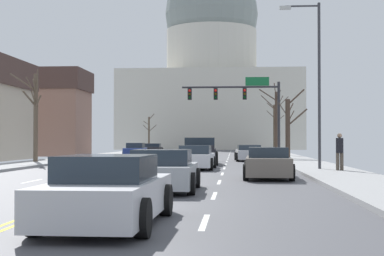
# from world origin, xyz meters

# --- Properties ---
(ground) EXTENTS (20.00, 180.00, 0.20)m
(ground) POSITION_xyz_m (0.00, -0.00, 0.02)
(ground) COLOR #4A4A4F
(signal_gantry) EXTENTS (7.91, 0.41, 6.48)m
(signal_gantry) POSITION_xyz_m (4.73, 17.24, 4.80)
(signal_gantry) COLOR #28282D
(signal_gantry) RESTS_ON ground
(street_lamp_right) EXTENTS (1.99, 0.24, 8.14)m
(street_lamp_right) POSITION_xyz_m (7.96, -1.01, 4.90)
(street_lamp_right) COLOR #333338
(street_lamp_right) RESTS_ON ground
(capitol_building) EXTENTS (30.46, 20.56, 34.23)m
(capitol_building) POSITION_xyz_m (0.00, 72.31, 13.07)
(capitol_building) COLOR beige
(capitol_building) RESTS_ON ground
(sedan_near_00) EXTENTS (2.15, 4.69, 1.18)m
(sedan_near_00) POSITION_xyz_m (5.10, 13.41, 0.57)
(sedan_near_00) COLOR silver
(sedan_near_00) RESTS_ON ground
(pickup_truck_near_01) EXTENTS (2.44, 5.36, 1.69)m
(pickup_truck_near_01) POSITION_xyz_m (1.85, 6.96, 0.75)
(pickup_truck_near_01) COLOR black
(pickup_truck_near_01) RESTS_ON ground
(sedan_near_02) EXTENTS (2.02, 4.62, 1.26)m
(sedan_near_02) POSITION_xyz_m (2.03, 0.81, 0.60)
(sedan_near_02) COLOR silver
(sedan_near_02) RESTS_ON ground
(sedan_near_03) EXTENTS (2.06, 4.64, 1.25)m
(sedan_near_03) POSITION_xyz_m (5.40, -6.28, 0.60)
(sedan_near_03) COLOR #6B6056
(sedan_near_03) RESTS_ON ground
(sedan_near_04) EXTENTS (2.10, 4.22, 1.26)m
(sedan_near_04) POSITION_xyz_m (1.92, -12.39, 0.58)
(sedan_near_04) COLOR #9EA3A8
(sedan_near_04) RESTS_ON ground
(sedan_near_05) EXTENTS (2.00, 4.47, 1.27)m
(sedan_near_05) POSITION_xyz_m (1.78, -19.42, 0.59)
(sedan_near_05) COLOR silver
(sedan_near_05) RESTS_ON ground
(sedan_oncoming_00) EXTENTS (2.10, 4.64, 1.27)m
(sedan_oncoming_00) POSITION_xyz_m (-5.35, 25.00, 0.59)
(sedan_oncoming_00) COLOR navy
(sedan_oncoming_00) RESTS_ON ground
(sedan_oncoming_01) EXTENTS (2.15, 4.35, 1.16)m
(sedan_oncoming_01) POSITION_xyz_m (-5.07, 34.77, 0.55)
(sedan_oncoming_01) COLOR black
(sedan_oncoming_01) RESTS_ON ground
(flank_building_00) EXTENTS (11.18, 6.36, 8.39)m
(flank_building_00) POSITION_xyz_m (-16.02, 26.19, 4.26)
(flank_building_00) COLOR #8C6656
(flank_building_00) RESTS_ON ground
(bare_tree_00) EXTENTS (2.22, 2.44, 6.06)m
(bare_tree_00) POSITION_xyz_m (8.92, 42.16, 3.28)
(bare_tree_00) COLOR #4C3D2D
(bare_tree_00) RESTS_ON ground
(bare_tree_01) EXTENTS (2.26, 1.44, 5.87)m
(bare_tree_01) POSITION_xyz_m (-8.90, 7.20, 3.23)
(bare_tree_01) COLOR brown
(bare_tree_01) RESTS_ON ground
(bare_tree_02) EXTENTS (2.80, 2.49, 6.70)m
(bare_tree_02) POSITION_xyz_m (7.95, 25.78, 3.56)
(bare_tree_02) COLOR #423328
(bare_tree_02) RESTS_ON ground
(bare_tree_03) EXTENTS (1.99, 1.12, 5.23)m
(bare_tree_03) POSITION_xyz_m (-8.33, 53.86, 2.69)
(bare_tree_03) COLOR brown
(bare_tree_03) RESTS_ON ground
(bare_tree_04) EXTENTS (2.13, 1.52, 5.20)m
(bare_tree_04) POSITION_xyz_m (8.07, 14.06, 2.53)
(bare_tree_04) COLOR #423328
(bare_tree_04) RESTS_ON ground
(pedestrian_00) EXTENTS (0.35, 0.34, 1.71)m
(pedestrian_00) POSITION_xyz_m (8.91, -2.44, 1.09)
(pedestrian_00) COLOR #4C4238
(pedestrian_00) RESTS_ON ground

